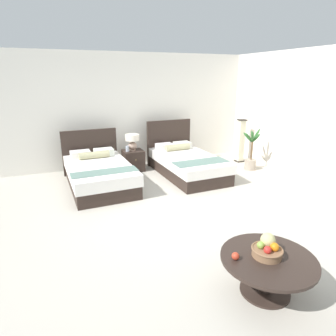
{
  "coord_description": "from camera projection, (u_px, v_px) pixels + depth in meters",
  "views": [
    {
      "loc": [
        -1.87,
        -4.19,
        2.25
      ],
      "look_at": [
        0.03,
        0.52,
        0.65
      ],
      "focal_mm": 31.35,
      "sensor_mm": 36.0,
      "label": 1
    }
  ],
  "objects": [
    {
      "name": "vase",
      "position": [
        127.0,
        149.0,
        7.07
      ],
      "size": [
        0.08,
        0.08,
        0.14
      ],
      "color": "#B4BECC",
      "rests_on": "nightstand"
    },
    {
      "name": "fruit_bowl",
      "position": [
        267.0,
        248.0,
        3.09
      ],
      "size": [
        0.33,
        0.33,
        0.23
      ],
      "color": "#886244",
      "rests_on": "coffee_table"
    },
    {
      "name": "ground_plane",
      "position": [
        178.0,
        213.0,
        5.05
      ],
      "size": [
        10.24,
        10.09,
        0.02
      ],
      "primitive_type": "cube",
      "color": "#BBB4A6"
    },
    {
      "name": "nightstand",
      "position": [
        133.0,
        160.0,
        7.25
      ],
      "size": [
        0.49,
        0.48,
        0.51
      ],
      "color": "#2F241E",
      "rests_on": "ground"
    },
    {
      "name": "bed_near_window",
      "position": [
        99.0,
        173.0,
        6.21
      ],
      "size": [
        1.33,
        2.14,
        1.06
      ],
      "color": "#2F241E",
      "rests_on": "ground"
    },
    {
      "name": "loose_apple",
      "position": [
        235.0,
        256.0,
        3.03
      ],
      "size": [
        0.08,
        0.08,
        0.08
      ],
      "color": "#C03B25",
      "rests_on": "coffee_table"
    },
    {
      "name": "wall_back",
      "position": [
        127.0,
        110.0,
        7.49
      ],
      "size": [
        10.24,
        0.12,
        2.82
      ],
      "primitive_type": "cube",
      "color": "white",
      "rests_on": "ground"
    },
    {
      "name": "floor_lamp_corner",
      "position": [
        241.0,
        141.0,
        7.91
      ],
      "size": [
        0.2,
        0.2,
        1.15
      ],
      "color": "#2B2620",
      "rests_on": "ground"
    },
    {
      "name": "bed_near_corner",
      "position": [
        186.0,
        163.0,
        6.95
      ],
      "size": [
        1.27,
        2.25,
        1.16
      ],
      "color": "#2F241E",
      "rests_on": "ground"
    },
    {
      "name": "potted_palm",
      "position": [
        251.0,
        157.0,
        7.29
      ],
      "size": [
        0.47,
        0.44,
        1.03
      ],
      "color": "#A59584",
      "rests_on": "ground"
    },
    {
      "name": "table_lamp",
      "position": [
        132.0,
        140.0,
        7.12
      ],
      "size": [
        0.34,
        0.34,
        0.39
      ],
      "color": "tan",
      "rests_on": "nightstand"
    },
    {
      "name": "wall_side_right",
      "position": [
        315.0,
        118.0,
        6.16
      ],
      "size": [
        0.12,
        5.69,
        2.82
      ],
      "primitive_type": "cube",
      "color": "white",
      "rests_on": "ground"
    },
    {
      "name": "coffee_table",
      "position": [
        268.0,
        266.0,
        3.1
      ],
      "size": [
        1.0,
        1.0,
        0.43
      ],
      "color": "#2F241E",
      "rests_on": "ground"
    }
  ]
}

